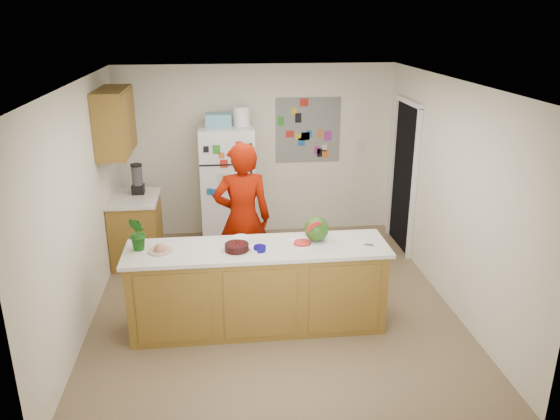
{
  "coord_description": "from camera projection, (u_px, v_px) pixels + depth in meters",
  "views": [
    {
      "loc": [
        -0.54,
        -5.58,
        3.14
      ],
      "look_at": [
        0.11,
        0.2,
        1.06
      ],
      "focal_mm": 35.0,
      "sensor_mm": 36.0,
      "label": 1
    }
  ],
  "objects": [
    {
      "name": "watermelon",
      "position": [
        316.0,
        229.0,
        5.63
      ],
      "size": [
        0.26,
        0.26,
        0.26
      ],
      "primitive_type": "sphere",
      "color": "#315519",
      "rests_on": "cutting_board"
    },
    {
      "name": "wall_back",
      "position": [
        257.0,
        151.0,
        8.03
      ],
      "size": [
        4.0,
        0.02,
        2.5
      ],
      "primitive_type": "cube",
      "color": "beige",
      "rests_on": "ground"
    },
    {
      "name": "upper_cabinets",
      "position": [
        115.0,
        122.0,
        6.72
      ],
      "size": [
        0.35,
        1.0,
        0.8
      ],
      "primitive_type": "cube",
      "color": "brown",
      "rests_on": "wall_left"
    },
    {
      "name": "fridge_top_bin",
      "position": [
        218.0,
        120.0,
        7.43
      ],
      "size": [
        0.35,
        0.28,
        0.18
      ],
      "primitive_type": "cube",
      "color": "#5999B2",
      "rests_on": "refrigerator"
    },
    {
      "name": "blender_appliance",
      "position": [
        137.0,
        180.0,
        7.19
      ],
      "size": [
        0.14,
        0.14,
        0.38
      ],
      "primitive_type": "cylinder",
      "color": "black",
      "rests_on": "side_counter_top"
    },
    {
      "name": "keys",
      "position": [
        369.0,
        245.0,
        5.57
      ],
      "size": [
        0.1,
        0.07,
        0.01
      ],
      "primitive_type": "cube",
      "rotation": [
        0.0,
        0.0,
        -0.37
      ],
      "color": "gray",
      "rests_on": "peninsula_top"
    },
    {
      "name": "doorway",
      "position": [
        404.0,
        177.0,
        7.55
      ],
      "size": [
        0.03,
        0.85,
        2.04
      ],
      "primitive_type": "cube",
      "color": "black",
      "rests_on": "ground"
    },
    {
      "name": "side_counter_top",
      "position": [
        133.0,
        198.0,
        7.12
      ],
      "size": [
        0.64,
        0.84,
        0.04
      ],
      "primitive_type": "cube",
      "color": "silver",
      "rests_on": "side_counter_base"
    },
    {
      "name": "person",
      "position": [
        243.0,
        220.0,
        6.29
      ],
      "size": [
        0.68,
        0.46,
        1.83
      ],
      "primitive_type": "imported",
      "rotation": [
        0.0,
        0.0,
        3.18
      ],
      "color": "#720E00",
      "rests_on": "floor"
    },
    {
      "name": "wall_left",
      "position": [
        81.0,
        207.0,
        5.7
      ],
      "size": [
        0.02,
        4.5,
        2.5
      ],
      "primitive_type": "cube",
      "color": "beige",
      "rests_on": "ground"
    },
    {
      "name": "refrigerator",
      "position": [
        228.0,
        186.0,
        7.76
      ],
      "size": [
        0.75,
        0.7,
        1.7
      ],
      "primitive_type": "cube",
      "color": "silver",
      "rests_on": "floor"
    },
    {
      "name": "wall_right",
      "position": [
        450.0,
        194.0,
        6.12
      ],
      "size": [
        0.02,
        4.5,
        2.5
      ],
      "primitive_type": "cube",
      "color": "beige",
      "rests_on": "ground"
    },
    {
      "name": "cutting_board",
      "position": [
        311.0,
        242.0,
        5.65
      ],
      "size": [
        0.44,
        0.37,
        0.01
      ],
      "primitive_type": "cube",
      "rotation": [
        0.0,
        0.0,
        0.2
      ],
      "color": "silver",
      "rests_on": "peninsula_top"
    },
    {
      "name": "plate",
      "position": [
        161.0,
        251.0,
        5.42
      ],
      "size": [
        0.25,
        0.25,
        0.02
      ],
      "primitive_type": "cylinder",
      "rotation": [
        0.0,
        0.0,
        -0.05
      ],
      "color": "beige",
      "rests_on": "peninsula_top"
    },
    {
      "name": "white_bowl",
      "position": [
        241.0,
        240.0,
        5.64
      ],
      "size": [
        0.22,
        0.22,
        0.06
      ],
      "primitive_type": "cylinder",
      "rotation": [
        0.0,
        0.0,
        -0.35
      ],
      "color": "white",
      "rests_on": "peninsula_top"
    },
    {
      "name": "floor",
      "position": [
        273.0,
        302.0,
        6.34
      ],
      "size": [
        4.0,
        4.5,
        0.02
      ],
      "primitive_type": "cube",
      "color": "brown",
      "rests_on": "ground"
    },
    {
      "name": "potted_plant",
      "position": [
        138.0,
        234.0,
        5.4
      ],
      "size": [
        0.23,
        0.25,
        0.36
      ],
      "primitive_type": "imported",
      "rotation": [
        0.0,
        0.0,
        5.19
      ],
      "color": "#173C0F",
      "rests_on": "peninsula_top"
    },
    {
      "name": "peninsula_top",
      "position": [
        257.0,
        249.0,
        5.54
      ],
      "size": [
        2.68,
        0.7,
        0.04
      ],
      "primitive_type": "cube",
      "color": "silver",
      "rests_on": "peninsula_base"
    },
    {
      "name": "cobalt_bowl",
      "position": [
        260.0,
        248.0,
        5.44
      ],
      "size": [
        0.16,
        0.16,
        0.05
      ],
      "primitive_type": "cylinder",
      "rotation": [
        0.0,
        0.0,
        -0.28
      ],
      "color": "#07075C",
      "rests_on": "peninsula_top"
    },
    {
      "name": "side_counter_base",
      "position": [
        137.0,
        230.0,
        7.27
      ],
      "size": [
        0.6,
        0.8,
        0.86
      ],
      "primitive_type": "cube",
      "color": "brown",
      "rests_on": "floor"
    },
    {
      "name": "watermelon_slice",
      "position": [
        302.0,
        243.0,
        5.58
      ],
      "size": [
        0.17,
        0.17,
        0.02
      ],
      "primitive_type": "cylinder",
      "color": "red",
      "rests_on": "cutting_board"
    },
    {
      "name": "peninsula_base",
      "position": [
        258.0,
        289.0,
        5.7
      ],
      "size": [
        2.6,
        0.62,
        0.88
      ],
      "primitive_type": "cube",
      "color": "brown",
      "rests_on": "floor"
    },
    {
      "name": "ceiling",
      "position": [
        271.0,
        81.0,
        5.49
      ],
      "size": [
        4.0,
        4.5,
        0.02
      ],
      "primitive_type": "cube",
      "color": "white",
      "rests_on": "wall_back"
    },
    {
      "name": "cherry_bowl",
      "position": [
        237.0,
        247.0,
        5.44
      ],
      "size": [
        0.26,
        0.26,
        0.07
      ],
      "primitive_type": "cylinder",
      "rotation": [
        0.0,
        0.0,
        0.08
      ],
      "color": "black",
      "rests_on": "peninsula_top"
    },
    {
      "name": "photo_collage",
      "position": [
        308.0,
        130.0,
        7.98
      ],
      "size": [
        0.95,
        0.01,
        0.95
      ],
      "primitive_type": "cube",
      "color": "slate",
      "rests_on": "wall_back"
    },
    {
      "name": "paper_towel",
      "position": [
        258.0,
        248.0,
        5.48
      ],
      "size": [
        0.22,
        0.21,
        0.02
      ],
      "primitive_type": "cube",
      "rotation": [
        0.0,
        0.0,
        0.29
      ],
      "color": "silver",
      "rests_on": "peninsula_top"
    }
  ]
}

